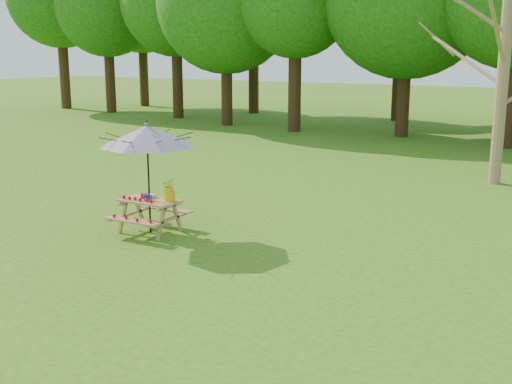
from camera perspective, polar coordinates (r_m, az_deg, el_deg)
The scene contains 6 objects.
ground at distance 8.42m, azimuth -18.94°, elevation -13.45°, with size 120.00×120.00×0.00m, color #336B14.
picnic_table at distance 13.00m, azimuth -9.41°, elevation -2.16°, with size 1.20×1.32×0.67m.
patio_umbrella at distance 12.69m, azimuth -9.66°, elevation 4.94°, with size 2.20×2.20×2.25m.
produce_bins at distance 12.97m, azimuth -9.61°, elevation -0.40°, with size 0.28×0.39×0.13m.
tomatoes_row at distance 12.87m, azimuth -10.48°, elevation -0.62°, with size 0.77×0.13×0.07m, color red, non-canonical shape.
flower_bucket at distance 12.70m, azimuth -7.70°, elevation 0.29°, with size 0.36×0.34×0.47m.
Camera 1 is at (5.84, -4.88, 3.61)m, focal length 45.00 mm.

